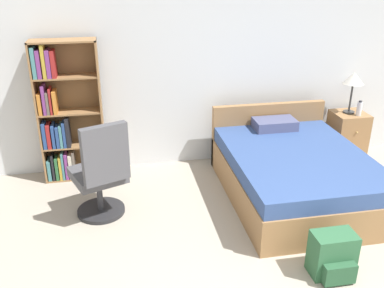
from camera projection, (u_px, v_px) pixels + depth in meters
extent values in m
cube|color=silver|center=(224.00, 60.00, 5.18)|extent=(9.00, 0.06, 2.60)
cube|color=olive|center=(39.00, 114.00, 4.80)|extent=(0.02, 0.26, 1.63)
cube|color=olive|center=(101.00, 111.00, 4.92)|extent=(0.02, 0.26, 1.63)
cube|color=brown|center=(71.00, 109.00, 4.98)|extent=(0.71, 0.01, 1.63)
cube|color=olive|center=(78.00, 175.00, 5.18)|extent=(0.67, 0.25, 0.02)
cube|color=teal|center=(50.00, 169.00, 5.05)|extent=(0.04, 0.19, 0.25)
cube|color=black|center=(54.00, 166.00, 5.04)|extent=(0.02, 0.18, 0.31)
cube|color=#2D6638|center=(57.00, 168.00, 5.05)|extent=(0.03, 0.16, 0.27)
cube|color=gold|center=(61.00, 167.00, 5.06)|extent=(0.03, 0.18, 0.28)
cube|color=teal|center=(64.00, 164.00, 5.07)|extent=(0.03, 0.20, 0.33)
cube|color=#7A387F|center=(67.00, 164.00, 5.08)|extent=(0.03, 0.21, 0.32)
cube|color=beige|center=(71.00, 165.00, 5.08)|extent=(0.04, 0.18, 0.30)
cube|color=#665B51|center=(74.00, 163.00, 5.09)|extent=(0.03, 0.21, 0.34)
cube|color=olive|center=(74.00, 145.00, 5.02)|extent=(0.67, 0.25, 0.02)
cube|color=navy|center=(45.00, 135.00, 4.87)|extent=(0.04, 0.16, 0.30)
cube|color=maroon|center=(49.00, 135.00, 4.89)|extent=(0.04, 0.19, 0.28)
cube|color=navy|center=(54.00, 135.00, 4.91)|extent=(0.03, 0.20, 0.27)
cube|color=navy|center=(58.00, 136.00, 4.91)|extent=(0.04, 0.17, 0.25)
cube|color=teal|center=(61.00, 135.00, 4.92)|extent=(0.03, 0.19, 0.26)
cube|color=navy|center=(64.00, 134.00, 4.90)|extent=(0.03, 0.16, 0.30)
cube|color=black|center=(68.00, 131.00, 4.91)|extent=(0.04, 0.19, 0.35)
cube|color=olive|center=(70.00, 112.00, 4.86)|extent=(0.67, 0.25, 0.02)
cube|color=orange|center=(40.00, 103.00, 4.73)|extent=(0.04, 0.18, 0.24)
cube|color=#7A387F|center=(44.00, 99.00, 4.73)|extent=(0.03, 0.20, 0.33)
cube|color=#665B51|center=(48.00, 103.00, 4.72)|extent=(0.03, 0.15, 0.25)
cube|color=maroon|center=(51.00, 100.00, 4.74)|extent=(0.02, 0.18, 0.29)
cube|color=orange|center=(55.00, 101.00, 4.75)|extent=(0.04, 0.19, 0.26)
cube|color=olive|center=(66.00, 76.00, 4.69)|extent=(0.67, 0.25, 0.02)
cube|color=teal|center=(34.00, 62.00, 4.55)|extent=(0.04, 0.19, 0.33)
cube|color=#7A387F|center=(39.00, 64.00, 4.56)|extent=(0.04, 0.18, 0.30)
cube|color=gold|center=(44.00, 61.00, 4.54)|extent=(0.04, 0.15, 0.36)
cube|color=#7A387F|center=(49.00, 63.00, 4.58)|extent=(0.04, 0.19, 0.30)
cube|color=maroon|center=(54.00, 64.00, 4.58)|extent=(0.04, 0.18, 0.29)
cube|color=olive|center=(62.00, 41.00, 4.54)|extent=(0.71, 0.26, 0.02)
cube|color=olive|center=(295.00, 182.00, 4.67)|extent=(1.43, 1.91, 0.37)
cube|color=#334C84|center=(297.00, 160.00, 4.56)|extent=(1.40, 1.88, 0.17)
cube|color=olive|center=(267.00, 133.00, 5.41)|extent=(1.43, 0.08, 0.79)
cube|color=#4C5175|center=(275.00, 124.00, 5.14)|extent=(0.50, 0.30, 0.12)
cylinder|color=#232326|center=(101.00, 210.00, 4.44)|extent=(0.49, 0.49, 0.04)
cylinder|color=#333338|center=(100.00, 194.00, 4.37)|extent=(0.06, 0.06, 0.35)
cube|color=#4C4C51|center=(98.00, 175.00, 4.28)|extent=(0.62, 0.62, 0.10)
cube|color=#4C4C51|center=(105.00, 154.00, 3.93)|extent=(0.44, 0.23, 0.57)
cube|color=olive|center=(347.00, 135.00, 5.57)|extent=(0.42, 0.40, 0.62)
sphere|color=tan|center=(357.00, 132.00, 5.34)|extent=(0.02, 0.02, 0.02)
cylinder|color=#333333|center=(349.00, 112.00, 5.46)|extent=(0.14, 0.14, 0.02)
cylinder|color=#333333|center=(351.00, 98.00, 5.38)|extent=(0.02, 0.02, 0.36)
cone|color=silver|center=(354.00, 78.00, 5.28)|extent=(0.26, 0.26, 0.14)
cylinder|color=silver|center=(359.00, 109.00, 5.34)|extent=(0.06, 0.06, 0.17)
cylinder|color=#2D2D33|center=(360.00, 101.00, 5.30)|extent=(0.04, 0.04, 0.02)
cube|color=#2D603D|center=(332.00, 254.00, 3.52)|extent=(0.35, 0.22, 0.39)
cube|color=#275234|center=(339.00, 274.00, 3.42)|extent=(0.27, 0.08, 0.17)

